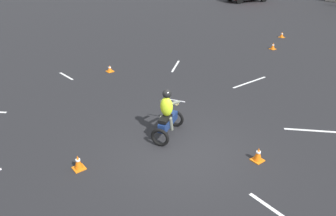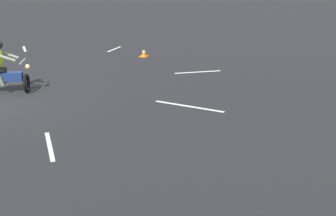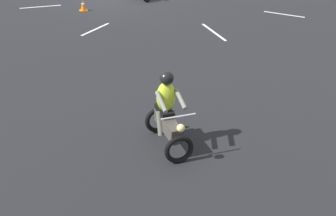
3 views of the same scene
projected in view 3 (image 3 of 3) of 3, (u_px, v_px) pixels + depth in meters
The scene contains 7 objects.
ground_plane at pixel (114, 0), 21.24m from camera, with size 120.00×120.00×0.00m, color black.
motorcycle_rider_background at pixel (167, 115), 9.51m from camera, with size 0.70×1.52×1.66m.
traffic_cone_mid_center at pixel (83, 6), 19.51m from camera, with size 0.32×0.32×0.44m.
lane_stripe_e at pixel (40, 7), 20.20m from camera, with size 0.10×1.74×0.01m, color silver.
lane_stripe_ne at pixel (95, 29), 17.25m from camera, with size 0.10×1.73×0.01m, color silver.
lane_stripe_n at pixel (214, 32), 16.94m from camera, with size 0.10×2.14×0.01m, color silver.
lane_stripe_nw at pixel (284, 14), 19.10m from camera, with size 0.10×1.72×0.01m, color silver.
Camera 3 is at (4.37, 20.88, 5.09)m, focal length 50.00 mm.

